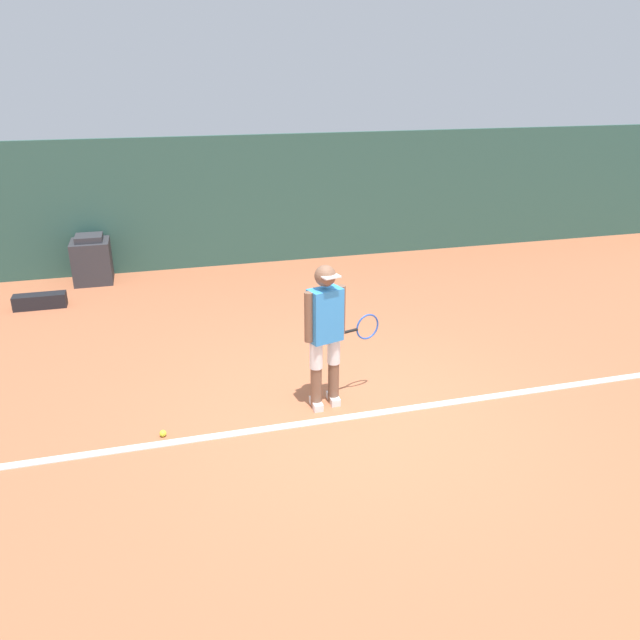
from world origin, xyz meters
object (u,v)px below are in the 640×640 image
Objects in this scene: tennis_player at (326,330)px; tennis_ball at (163,433)px; equipment_bag at (40,301)px; covered_chair at (92,260)px.

tennis_player is 1.94m from tennis_ball.
tennis_player is at bearing 6.33° from tennis_ball.
tennis_ball is at bearing 169.98° from tennis_player.
tennis_player reaches higher than equipment_bag.
tennis_ball is at bearing -68.28° from equipment_bag.
tennis_player is 5.31m from equipment_bag.
tennis_ball is 0.09× the size of equipment_bag.
tennis_ball is 0.08× the size of covered_chair.
tennis_player is at bearing -62.29° from covered_chair.
equipment_bag is at bearing -122.80° from covered_chair.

